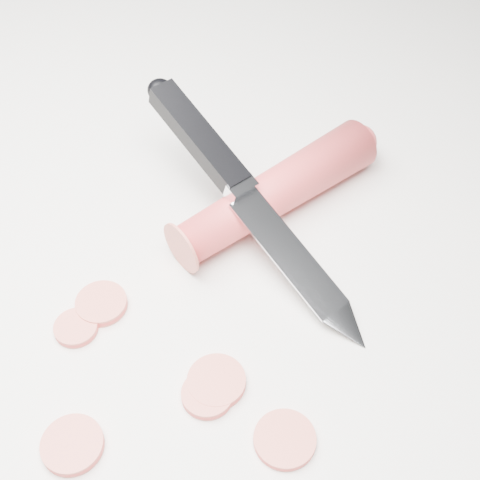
# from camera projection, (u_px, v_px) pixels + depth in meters

# --- Properties ---
(ground) EXTENTS (2.40, 2.40, 0.00)m
(ground) POSITION_uv_depth(u_px,v_px,m) (144.00, 317.00, 0.46)
(ground) COLOR silver
(ground) RESTS_ON ground
(carrot) EXTENTS (0.15, 0.16, 0.04)m
(carrot) POSITION_uv_depth(u_px,v_px,m) (276.00, 192.00, 0.51)
(carrot) COLOR red
(carrot) RESTS_ON ground
(carrot_slice_0) EXTENTS (0.03, 0.03, 0.01)m
(carrot_slice_0) POSITION_uv_depth(u_px,v_px,m) (76.00, 328.00, 0.45)
(carrot_slice_0) COLOR #CB5646
(carrot_slice_0) RESTS_ON ground
(carrot_slice_1) EXTENTS (0.04, 0.04, 0.01)m
(carrot_slice_1) POSITION_uv_depth(u_px,v_px,m) (101.00, 304.00, 0.47)
(carrot_slice_1) COLOR #CB5646
(carrot_slice_1) RESTS_ON ground
(carrot_slice_2) EXTENTS (0.04, 0.04, 0.01)m
(carrot_slice_2) POSITION_uv_depth(u_px,v_px,m) (216.00, 382.00, 0.43)
(carrot_slice_2) COLOR #CB5646
(carrot_slice_2) RESTS_ON ground
(carrot_slice_3) EXTENTS (0.03, 0.03, 0.01)m
(carrot_slice_3) POSITION_uv_depth(u_px,v_px,m) (207.00, 394.00, 0.42)
(carrot_slice_3) COLOR #CB5646
(carrot_slice_3) RESTS_ON ground
(carrot_slice_4) EXTENTS (0.04, 0.04, 0.01)m
(carrot_slice_4) POSITION_uv_depth(u_px,v_px,m) (285.00, 439.00, 0.40)
(carrot_slice_4) COLOR #CB5646
(carrot_slice_4) RESTS_ON ground
(carrot_slice_5) EXTENTS (0.04, 0.04, 0.01)m
(carrot_slice_5) POSITION_uv_depth(u_px,v_px,m) (72.00, 445.00, 0.40)
(carrot_slice_5) COLOR #CB5646
(carrot_slice_5) RESTS_ON ground
(kitchen_knife) EXTENTS (0.20, 0.19, 0.08)m
(kitchen_knife) POSITION_uv_depth(u_px,v_px,m) (253.00, 201.00, 0.48)
(kitchen_knife) COLOR silver
(kitchen_knife) RESTS_ON ground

